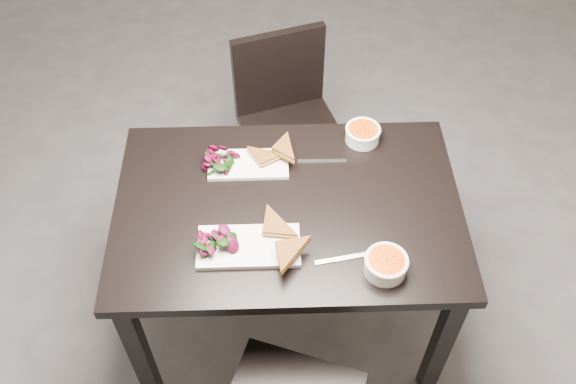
# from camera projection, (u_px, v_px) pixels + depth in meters

# --- Properties ---
(ground) EXTENTS (5.00, 5.00, 0.00)m
(ground) POSITION_uv_depth(u_px,v_px,m) (191.00, 269.00, 2.86)
(ground) COLOR #47474C
(ground) RESTS_ON ground
(table) EXTENTS (1.20, 0.80, 0.75)m
(table) POSITION_uv_depth(u_px,v_px,m) (288.00, 223.00, 2.21)
(table) COLOR black
(table) RESTS_ON ground
(chair_far) EXTENTS (0.53, 0.53, 0.85)m
(chair_far) POSITION_uv_depth(u_px,v_px,m) (287.00, 114.00, 2.82)
(chair_far) COLOR black
(chair_far) RESTS_ON ground
(plate_near) EXTENTS (0.33, 0.17, 0.02)m
(plate_near) POSITION_uv_depth(u_px,v_px,m) (249.00, 246.00, 2.02)
(plate_near) COLOR white
(plate_near) RESTS_ON table
(sandwich_near) EXTENTS (0.18, 0.15, 0.05)m
(sandwich_near) POSITION_uv_depth(u_px,v_px,m) (268.00, 236.00, 2.00)
(sandwich_near) COLOR brown
(sandwich_near) RESTS_ON plate_near
(salad_near) EXTENTS (0.10, 0.09, 0.05)m
(salad_near) POSITION_uv_depth(u_px,v_px,m) (217.00, 241.00, 1.99)
(salad_near) COLOR black
(salad_near) RESTS_ON plate_near
(soup_bowl_near) EXTENTS (0.14, 0.14, 0.06)m
(soup_bowl_near) POSITION_uv_depth(u_px,v_px,m) (386.00, 264.00, 1.94)
(soup_bowl_near) COLOR white
(soup_bowl_near) RESTS_ON table
(cutlery_near) EXTENTS (0.18, 0.05, 0.00)m
(cutlery_near) POSITION_uv_depth(u_px,v_px,m) (342.00, 258.00, 1.99)
(cutlery_near) COLOR silver
(cutlery_near) RESTS_ON table
(plate_far) EXTENTS (0.29, 0.14, 0.01)m
(plate_far) POSITION_uv_depth(u_px,v_px,m) (248.00, 164.00, 2.25)
(plate_far) COLOR white
(plate_far) RESTS_ON table
(sandwich_far) EXTENTS (0.18, 0.17, 0.05)m
(sandwich_far) POSITION_uv_depth(u_px,v_px,m) (266.00, 161.00, 2.22)
(sandwich_far) COLOR brown
(sandwich_far) RESTS_ON plate_far
(salad_far) EXTENTS (0.09, 0.08, 0.04)m
(salad_far) POSITION_uv_depth(u_px,v_px,m) (220.00, 160.00, 2.23)
(salad_far) COLOR black
(salad_far) RESTS_ON plate_far
(soup_bowl_far) EXTENTS (0.13, 0.13, 0.06)m
(soup_bowl_far) POSITION_uv_depth(u_px,v_px,m) (363.00, 133.00, 2.32)
(soup_bowl_far) COLOR white
(soup_bowl_far) RESTS_ON table
(cutlery_far) EXTENTS (0.18, 0.02, 0.00)m
(cutlery_far) POSITION_uv_depth(u_px,v_px,m) (322.00, 161.00, 2.27)
(cutlery_far) COLOR silver
(cutlery_far) RESTS_ON table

